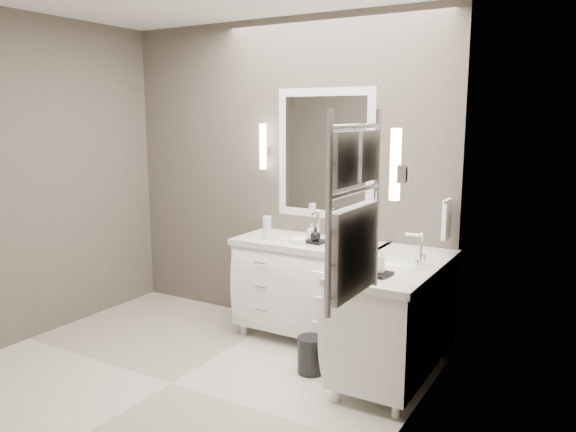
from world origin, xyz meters
The scene contains 19 objects.
floor centered at (0.00, 0.00, -0.01)m, with size 3.20×3.00×0.01m, color beige.
wall_back centered at (0.00, 1.50, 1.35)m, with size 3.20×0.01×2.70m, color #4F473F.
wall_left centered at (-1.60, 0.00, 1.35)m, with size 0.01×3.00×2.70m, color #4F473F.
wall_right centered at (1.60, 0.00, 1.35)m, with size 0.01×3.00×2.70m, color #4F473F.
vanity_back centered at (0.45, 1.23, 0.49)m, with size 1.24×0.59×0.97m.
vanity_right centered at (1.33, 0.90, 0.49)m, with size 0.59×1.24×0.97m.
mirror_back centered at (0.45, 1.49, 1.55)m, with size 0.90×0.02×1.10m.
mirror_right centered at (1.59, 0.80, 1.55)m, with size 0.02×0.90×1.10m.
sconce_back centered at (-0.13, 1.43, 1.59)m, with size 0.06×0.06×0.40m.
sconce_right centered at (1.53, 0.22, 1.59)m, with size 0.06×0.06×0.40m.
towel_bar_corner centered at (1.54, 1.36, 1.12)m, with size 0.03×0.22×0.30m.
towel_ladder centered at (1.55, -0.40, 1.39)m, with size 0.06×0.58×0.90m.
waste_bin centered at (0.77, 0.65, 0.14)m, with size 0.20×0.20×0.27m, color black.
amenity_tray_back centered at (0.52, 1.17, 0.86)m, with size 0.18×0.13×0.03m, color black.
amenity_tray_right centered at (1.34, 0.54, 0.86)m, with size 0.12×0.16×0.02m, color black.
water_bottle centered at (0.13, 1.08, 0.95)m, with size 0.07×0.07×0.20m, color silver.
soap_bottle_a centered at (0.49, 1.19, 0.94)m, with size 0.06×0.06×0.13m, color white.
soap_bottle_b centered at (0.55, 1.14, 0.93)m, with size 0.08×0.08×0.11m, color black.
soap_bottle_c centered at (1.34, 0.54, 0.95)m, with size 0.06×0.06×0.15m, color white.
Camera 1 is at (2.58, -2.78, 1.87)m, focal length 35.00 mm.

